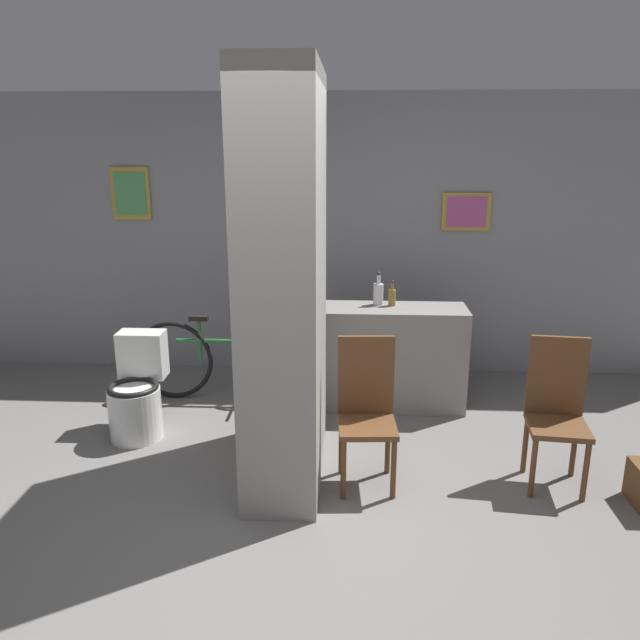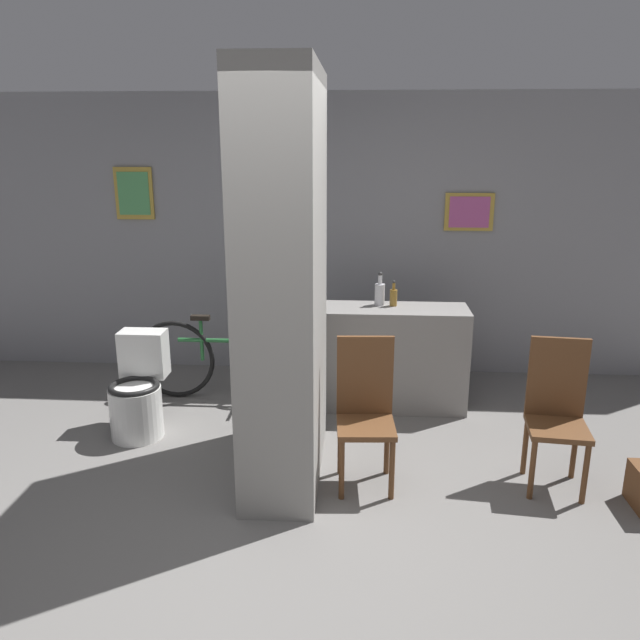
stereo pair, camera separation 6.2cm
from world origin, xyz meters
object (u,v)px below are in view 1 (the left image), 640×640
(chair_by_doorway, at_px, (557,408))
(bicycle, at_px, (229,360))
(toilet, at_px, (137,395))
(bottle_tall, at_px, (378,293))
(chair_near_pillar, at_px, (366,408))

(chair_by_doorway, xyz_separation_m, bicycle, (-2.38, 1.23, -0.15))
(toilet, bearing_deg, chair_by_doorway, -10.28)
(chair_by_doorway, bearing_deg, bottle_tall, 137.45)
(chair_near_pillar, relative_size, bottle_tall, 3.47)
(chair_near_pillar, height_order, bicycle, chair_near_pillar)
(chair_by_doorway, bearing_deg, toilet, 175.80)
(chair_by_doorway, bearing_deg, bicycle, 158.63)
(chair_near_pillar, height_order, chair_by_doorway, same)
(chair_near_pillar, relative_size, chair_by_doorway, 1.00)
(chair_near_pillar, relative_size, bicycle, 0.58)
(toilet, distance_m, chair_near_pillar, 1.83)
(chair_near_pillar, bearing_deg, bottle_tall, 81.45)
(bicycle, relative_size, bottle_tall, 5.95)
(bottle_tall, bearing_deg, chair_by_doorway, -48.63)
(chair_near_pillar, height_order, bottle_tall, bottle_tall)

